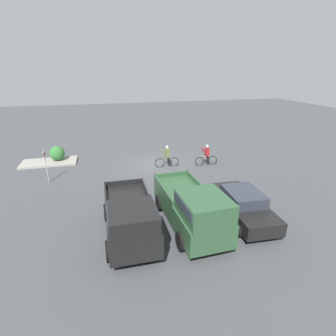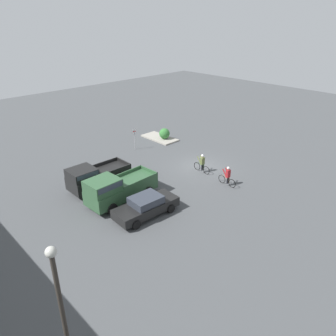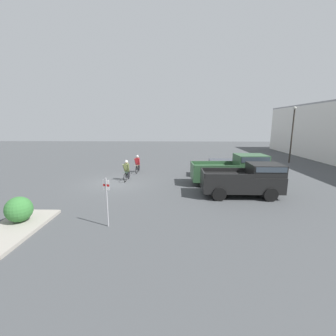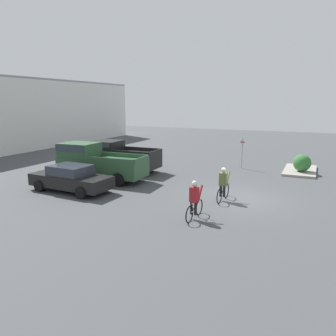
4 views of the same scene
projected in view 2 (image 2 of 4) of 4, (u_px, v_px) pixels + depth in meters
The scene contains 10 objects.
ground_plane at pixel (201, 167), 29.86m from camera, with size 80.00×80.00×0.00m, color #424447.
sedan_0 at pixel (146, 206), 22.42m from camera, with size 2.15×4.73×1.44m.
pickup_truck_0 at pixel (117, 188), 23.78m from camera, with size 2.38×5.60×2.27m.
pickup_truck_1 at pixel (95, 177), 25.64m from camera, with size 2.23×4.92×2.10m.
cyclist_0 at pixel (202, 163), 28.59m from camera, with size 1.86×0.47×1.68m.
cyclist_1 at pixel (228, 176), 26.37m from camera, with size 1.78×0.47×1.66m.
fire_lane_sign at pixel (135, 137), 33.22m from camera, with size 0.11×0.29×2.25m.
lamppost at pixel (62, 311), 10.74m from camera, with size 0.36×0.36×6.42m.
curb_island at pixel (160, 138), 36.64m from camera, with size 4.16×2.08×0.15m, color gray.
shrub at pixel (164, 134), 36.01m from camera, with size 1.16×1.16×1.16m.
Camera 2 is at (-17.42, 20.92, 12.62)m, focal length 35.00 mm.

